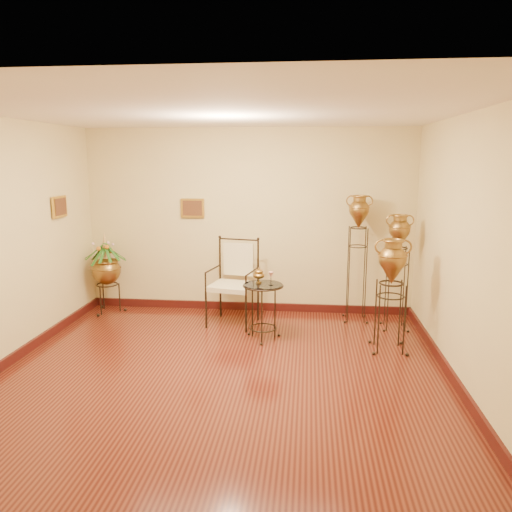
# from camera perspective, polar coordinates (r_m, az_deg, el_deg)

# --- Properties ---
(ground) EXTENTS (5.00, 5.00, 0.00)m
(ground) POSITION_cam_1_polar(r_m,az_deg,el_deg) (5.62, -4.05, -13.62)
(ground) COLOR maroon
(ground) RESTS_ON ground
(room_shell) EXTENTS (5.02, 5.02, 2.81)m
(room_shell) POSITION_cam_1_polar(r_m,az_deg,el_deg) (5.15, -4.36, 4.22)
(room_shell) COLOR #CAB882
(room_shell) RESTS_ON ground
(amphora_tall) EXTENTS (0.44, 0.44, 1.86)m
(amphora_tall) POSITION_cam_1_polar(r_m,az_deg,el_deg) (7.34, 11.50, -0.11)
(amphora_tall) COLOR black
(amphora_tall) RESTS_ON ground
(amphora_mid) EXTENTS (0.48, 0.48, 1.63)m
(amphora_mid) POSITION_cam_1_polar(r_m,az_deg,el_deg) (7.13, 15.84, -1.68)
(amphora_mid) COLOR black
(amphora_mid) RESTS_ON ground
(amphora_short) EXTENTS (0.56, 0.56, 1.42)m
(amphora_short) POSITION_cam_1_polar(r_m,az_deg,el_deg) (6.33, 15.14, -4.29)
(amphora_short) COLOR black
(amphora_short) RESTS_ON ground
(planter_urn) EXTENTS (0.71, 0.71, 1.27)m
(planter_urn) POSITION_cam_1_polar(r_m,az_deg,el_deg) (7.97, -16.76, -1.23)
(planter_urn) COLOR black
(planter_urn) RESTS_ON ground
(armchair) EXTENTS (0.80, 0.76, 1.22)m
(armchair) POSITION_cam_1_polar(r_m,az_deg,el_deg) (7.09, -2.71, -3.09)
(armchair) COLOR black
(armchair) RESTS_ON ground
(side_table) EXTENTS (0.66, 0.66, 0.94)m
(side_table) POSITION_cam_1_polar(r_m,az_deg,el_deg) (6.57, 0.80, -6.25)
(side_table) COLOR black
(side_table) RESTS_ON ground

